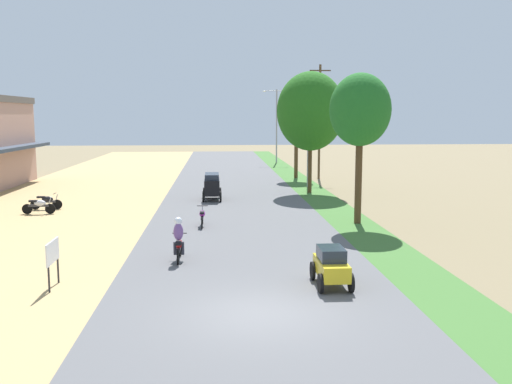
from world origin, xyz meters
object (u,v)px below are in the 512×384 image
streetlamp_mid (277,121)px  utility_pole_near (320,120)px  parked_motorbike_third (47,201)px  car_hatchback_yellow (331,265)px  parked_motorbike_second (39,205)px  median_tree_third (297,102)px  car_van_black (212,185)px  motorbike_ahead_second (202,216)px  street_signboard (53,255)px  motorbike_foreground_rider (179,240)px  median_tree_second (311,111)px  median_tree_nearest (360,111)px  streetlamp_near (308,133)px

streetlamp_mid → utility_pole_near: utility_pole_near is taller
parked_motorbike_third → car_hatchback_yellow: car_hatchback_yellow is taller
parked_motorbike_second → car_hatchback_yellow: size_ratio=0.90×
streetlamp_mid → parked_motorbike_third: bearing=-118.2°
median_tree_third → car_van_black: 15.37m
utility_pole_near → motorbike_ahead_second: (-9.56, -20.69, -4.48)m
street_signboard → streetlamp_mid: (12.03, 46.20, 3.71)m
parked_motorbike_third → motorbike_foreground_rider: motorbike_foreground_rider is taller
median_tree_second → parked_motorbike_third: bearing=-159.8°
median_tree_third → car_hatchback_yellow: size_ratio=4.02×
median_tree_third → parked_motorbike_second: bearing=-134.6°
median_tree_second → car_van_black: size_ratio=3.48×
street_signboard → median_tree_third: size_ratio=0.19×
street_signboard → motorbike_ahead_second: street_signboard is taller
median_tree_nearest → median_tree_third: bearing=90.4°
motorbike_foreground_rider → parked_motorbike_third: bearing=124.4°
parked_motorbike_second → utility_pole_near: size_ratio=0.19×
median_tree_nearest → median_tree_second: (-0.53, 11.34, 0.06)m
median_tree_third → motorbike_foreground_rider: size_ratio=4.48×
streetlamp_mid → car_hatchback_yellow: bearing=-94.1°
car_hatchback_yellow → median_tree_nearest: bearing=71.3°
median_tree_second → motorbike_ahead_second: 14.65m
motorbike_foreground_rider → parked_motorbike_second: bearing=127.9°
utility_pole_near → car_van_black: (-9.14, -12.08, -4.02)m
parked_motorbike_third → median_tree_second: (16.31, 5.99, 5.17)m
median_tree_second → median_tree_third: bearing=87.7°
utility_pole_near → motorbike_ahead_second: utility_pole_near is taller
motorbike_foreground_rider → motorbike_ahead_second: 6.61m
median_tree_third → car_hatchback_yellow: bearing=-96.1°
parked_motorbike_third → car_van_black: bearing=17.3°
parked_motorbike_third → median_tree_nearest: bearing=-17.6°
streetlamp_near → motorbike_ahead_second: bearing=-117.5°
parked_motorbike_third → streetlamp_mid: bearing=61.8°
median_tree_third → car_van_black: size_ratio=3.35×
median_tree_second → streetlamp_near: size_ratio=1.19×
median_tree_second → median_tree_third: size_ratio=1.04×
median_tree_third → motorbike_ahead_second: median_tree_third is taller
car_van_black → motorbike_ahead_second: (-0.42, -8.61, -0.45)m
streetlamp_near → streetlamp_mid: streetlamp_mid is taller
median_tree_second → median_tree_third: 9.42m
utility_pole_near → motorbike_ahead_second: bearing=-114.8°
motorbike_ahead_second → utility_pole_near: bearing=65.2°
median_tree_nearest → streetlamp_mid: streetlamp_mid is taller
utility_pole_near → motorbike_foreground_rider: 29.43m
street_signboard → median_tree_second: (11.66, 21.15, 4.61)m
utility_pole_near → parked_motorbike_second: bearing=-138.3°
motorbike_ahead_second → streetlamp_mid: bearing=78.3°
street_signboard → median_tree_nearest: size_ratio=0.20×
motorbike_ahead_second → street_signboard: bearing=-114.9°
parked_motorbike_second → median_tree_second: (16.27, 7.50, 5.17)m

